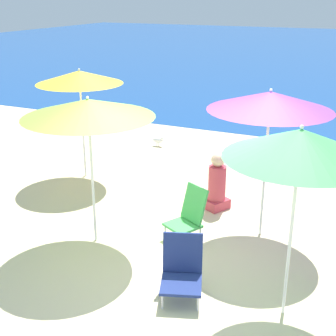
% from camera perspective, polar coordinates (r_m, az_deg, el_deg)
% --- Properties ---
extents(ground_plane, '(60.00, 60.00, 0.00)m').
position_cam_1_polar(ground_plane, '(6.18, 0.65, -12.03)').
color(ground_plane, beige).
extents(beach_umbrella_purple, '(1.70, 1.70, 2.15)m').
position_cam_1_polar(beach_umbrella_purple, '(6.42, 12.35, 7.98)').
color(beach_umbrella_purple, white).
rests_on(beach_umbrella_purple, ground).
extents(beach_umbrella_green, '(1.51, 1.51, 2.15)m').
position_cam_1_polar(beach_umbrella_green, '(4.69, 15.81, 2.82)').
color(beach_umbrella_green, white).
rests_on(beach_umbrella_green, ground).
extents(beach_umbrella_yellow, '(1.58, 1.58, 2.06)m').
position_cam_1_polar(beach_umbrella_yellow, '(8.74, -10.75, 10.81)').
color(beach_umbrella_yellow, white).
rests_on(beach_umbrella_yellow, ground).
extents(beach_umbrella_lime, '(1.75, 1.75, 2.09)m').
position_cam_1_polar(beach_umbrella_lime, '(6.19, -9.71, 7.19)').
color(beach_umbrella_lime, white).
rests_on(beach_umbrella_lime, ground).
extents(beach_chair_navy, '(0.62, 0.67, 0.71)m').
position_cam_1_polar(beach_chair_navy, '(5.55, 1.72, -12.12)').
color(beach_chair_navy, silver).
rests_on(beach_chair_navy, ground).
extents(beach_chair_green, '(0.61, 0.65, 0.76)m').
position_cam_1_polar(beach_chair_green, '(6.71, 2.57, -5.62)').
color(beach_chair_green, silver).
rests_on(beach_chair_green, ground).
extents(person_seated_near, '(0.45, 0.47, 0.95)m').
position_cam_1_polar(person_seated_near, '(7.62, 5.99, -2.06)').
color(person_seated_near, '#BF3F4C').
rests_on(person_seated_near, ground).
extents(seagull, '(0.27, 0.11, 0.23)m').
position_cam_1_polar(seagull, '(10.83, -1.20, 3.41)').
color(seagull, gold).
rests_on(seagull, ground).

